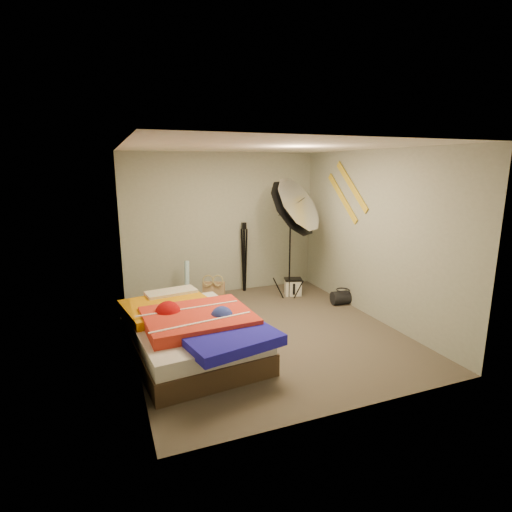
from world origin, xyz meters
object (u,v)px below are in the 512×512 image
tote_bag (214,293)px  wrapping_roll (187,282)px  duffel_bag (343,298)px  camera_tripod (244,252)px  photo_umbrella (292,209)px  bed (191,332)px  camera_case (293,287)px

tote_bag → wrapping_roll: 0.49m
duffel_bag → camera_tripod: camera_tripod is taller
photo_umbrella → camera_tripod: size_ratio=1.72×
tote_bag → camera_tripod: size_ratio=0.29×
bed → photo_umbrella: bearing=33.7°
camera_case → camera_tripod: 1.09m
wrapping_roll → duffel_bag: 2.63m
wrapping_roll → photo_umbrella: photo_umbrella is taller
tote_bag → camera_case: 1.44m
wrapping_roll → bed: wrapping_roll is taller
wrapping_roll → duffel_bag: (2.40, -1.06, -0.24)m
duffel_bag → photo_umbrella: bearing=154.8°
tote_bag → bed: (-0.75, -1.70, 0.10)m
wrapping_roll → duffel_bag: wrapping_roll is taller
duffel_bag → tote_bag: bearing=164.1°
duffel_bag → camera_tripod: 1.92m
duffel_bag → bed: bearing=-155.8°
duffel_bag → bed: size_ratio=0.17×
duffel_bag → camera_case: bearing=134.0°
camera_case → bed: 2.71m
camera_case → photo_umbrella: 1.47m
tote_bag → camera_case: tote_bag is taller
wrapping_roll → photo_umbrella: 2.14m
camera_case → duffel_bag: size_ratio=0.76×
wrapping_roll → photo_umbrella: size_ratio=0.32×
wrapping_roll → duffel_bag: size_ratio=1.91×
duffel_bag → bed: bed is taller
wrapping_roll → camera_tripod: 1.20m
tote_bag → photo_umbrella: (1.25, -0.36, 1.39)m
photo_umbrella → wrapping_roll: bearing=160.1°
photo_umbrella → duffel_bag: bearing=-31.8°
tote_bag → photo_umbrella: bearing=7.3°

